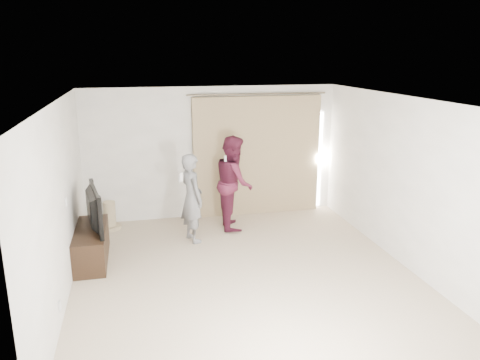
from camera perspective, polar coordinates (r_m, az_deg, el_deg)
The scene contains 10 objects.
floor at distance 7.17m, azimuth 0.57°, elevation -11.39°, with size 5.50×5.50×0.00m, color #BCAA8D.
wall_back at distance 9.31m, azimuth -3.36°, elevation 3.34°, with size 5.00×0.04×2.60m, color white.
wall_left at distance 6.60m, azimuth -21.05°, elevation -2.69°, with size 0.04×5.50×2.60m.
ceiling at distance 6.44m, azimuth 0.64°, elevation 9.76°, with size 5.00×5.50×0.01m, color white.
curtain at distance 9.45m, azimuth 2.20°, elevation 2.94°, with size 2.80×0.11×2.46m.
tv_console at distance 7.87m, azimuth -17.66°, elevation -7.55°, with size 0.48×1.38×0.53m, color black.
tv at distance 7.66m, azimuth -18.02°, elevation -3.38°, with size 1.17×0.15×0.67m, color black.
scratching_post at distance 9.15m, azimuth -15.57°, elevation -4.47°, with size 0.40×0.40×0.53m.
person_man at distance 8.15m, azimuth -5.89°, elevation -2.19°, with size 0.54×0.66×1.57m.
person_woman at distance 8.74m, azimuth -0.74°, elevation -0.27°, with size 0.74×0.91×1.76m.
Camera 1 is at (-1.50, -6.23, 3.22)m, focal length 35.00 mm.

